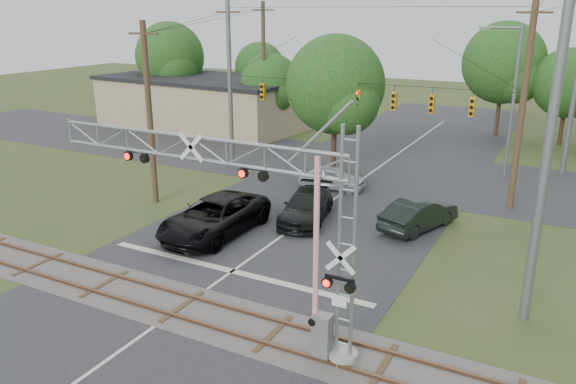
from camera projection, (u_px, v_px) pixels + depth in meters
The scene contains 14 objects.
ground at pixel (146, 333), 19.68m from camera, with size 160.00×160.00×0.00m, color #364520.
road_main at pixel (282, 236), 28.09m from camera, with size 14.00×90.00×0.02m, color #242427.
road_cross at pixel (376, 170), 39.87m from camera, with size 90.00×12.00×0.02m, color #242427.
railroad_track at pixel (182, 307), 21.35m from camera, with size 90.00×3.20×0.17m.
crossing_gantry at pixel (247, 205), 18.13m from camera, with size 11.87×0.99×7.72m.
traffic_signal_span at pixel (372, 97), 34.36m from camera, with size 19.34×0.36×11.50m.
pickup_black at pixel (215, 217), 28.14m from camera, with size 3.11×6.74×1.87m, color black.
car_dark at pixel (306, 206), 30.09m from camera, with size 2.21×5.43×1.58m, color black.
sedan_silver at pixel (332, 178), 35.50m from camera, with size 1.70×4.23×1.44m, color silver.
suv_dark at pixel (419, 214), 28.88m from camera, with size 1.70×4.88×1.61m, color black.
commercial_building at pixel (204, 101), 54.70m from camera, with size 20.89×11.79×4.72m.
streetlight at pixel (511, 95), 36.26m from camera, with size 2.67×0.28×10.00m.
utility_poles at pixel (424, 91), 35.12m from camera, with size 26.79×28.40×13.04m.
treeline at pixel (432, 76), 43.59m from camera, with size 58.95×29.44×10.03m.
Camera 1 is at (12.44, -12.88, 10.76)m, focal length 35.00 mm.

